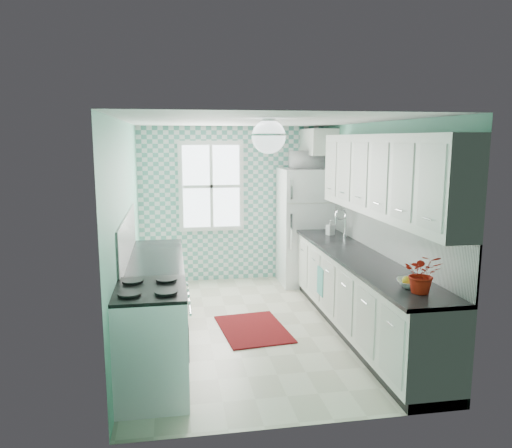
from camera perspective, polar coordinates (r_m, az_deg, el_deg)
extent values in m
cube|color=beige|center=(6.31, -0.07, -11.74)|extent=(3.00, 4.40, 0.02)
cube|color=white|center=(5.88, -0.07, 11.77)|extent=(3.00, 4.40, 0.02)
cube|color=#72C8AA|center=(8.13, -2.67, 2.29)|extent=(3.00, 0.02, 2.50)
cube|color=#72C8AA|center=(3.86, 5.45, -6.11)|extent=(3.00, 0.02, 2.50)
cube|color=#72C8AA|center=(5.91, -14.66, -0.83)|extent=(0.02, 4.40, 2.50)
cube|color=#72C8AA|center=(6.39, 13.40, 0.00)|extent=(0.02, 4.40, 2.50)
cube|color=#5EA89A|center=(8.11, -2.65, 2.27)|extent=(3.00, 0.01, 2.50)
cube|color=white|center=(8.02, -5.14, 4.31)|extent=(1.04, 0.05, 1.44)
cube|color=white|center=(8.00, -5.13, 4.30)|extent=(0.90, 0.02, 1.30)
cube|color=white|center=(6.03, 14.66, -1.15)|extent=(0.02, 3.60, 0.51)
cube|color=white|center=(5.85, -14.48, -1.49)|extent=(0.02, 2.15, 0.51)
cube|color=silver|center=(5.70, 14.38, 5.39)|extent=(0.33, 3.20, 0.90)
cube|color=silver|center=(7.96, 7.07, 9.29)|extent=(0.40, 0.74, 0.40)
cylinder|color=silver|center=(5.09, 1.46, 11.74)|extent=(0.14, 0.14, 0.04)
cylinder|color=silver|center=(5.09, 1.46, 10.96)|extent=(0.02, 0.02, 0.12)
sphere|color=white|center=(5.09, 1.45, 9.94)|extent=(0.34, 0.34, 0.34)
cube|color=white|center=(6.10, 11.87, -8.14)|extent=(0.60, 3.60, 0.90)
cube|color=black|center=(5.97, 11.89, -3.85)|extent=(0.63, 3.60, 0.04)
cube|color=white|center=(6.01, -11.42, -8.40)|extent=(0.60, 2.15, 0.90)
cube|color=black|center=(5.89, -11.42, -4.04)|extent=(0.63, 2.15, 0.04)
cube|color=white|center=(7.98, 5.65, -0.28)|extent=(0.80, 0.76, 1.84)
cube|color=silver|center=(7.56, 6.47, 2.38)|extent=(0.79, 0.01, 0.02)
cube|color=silver|center=(7.43, 4.08, 4.01)|extent=(0.03, 0.03, 0.30)
cube|color=silver|center=(7.52, 4.02, -0.88)|extent=(0.03, 0.03, 0.54)
cube|color=white|center=(4.69, -11.92, -13.07)|extent=(0.65, 0.82, 0.97)
cube|color=black|center=(4.52, -12.14, -7.36)|extent=(0.65, 0.82, 0.03)
cube|color=black|center=(4.66, -7.82, -12.28)|extent=(0.01, 0.54, 0.32)
cube|color=silver|center=(7.02, 8.63, -1.73)|extent=(0.55, 0.46, 0.12)
cylinder|color=silver|center=(7.04, 10.19, -0.08)|extent=(0.02, 0.02, 0.30)
torus|color=silver|center=(6.99, 9.65, 1.44)|extent=(0.16, 0.02, 0.16)
cube|color=#701302|center=(6.22, -0.32, -11.91)|extent=(0.87, 1.16, 0.02)
cube|color=#65BDB3|center=(6.54, 7.37, -6.52)|extent=(0.11, 0.23, 0.36)
imported|color=white|center=(4.88, 17.42, -6.50)|extent=(0.35, 0.35, 0.07)
imported|color=#B0091A|center=(4.69, 18.51, -5.37)|extent=(0.41, 0.38, 0.36)
imported|color=#8DB4BD|center=(7.21, 8.50, -0.38)|extent=(0.12, 0.13, 0.22)
imported|color=white|center=(7.87, 5.78, 7.32)|extent=(0.50, 0.34, 0.27)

